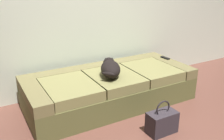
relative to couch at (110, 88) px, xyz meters
The scene contains 4 objects.
couch is the anchor object (origin of this frame).
dog_dark 0.33m from the couch, 117.64° to the right, with size 0.38×0.54×0.19m.
tv_remote 1.03m from the couch, ahead, with size 0.04×0.15×0.02m, color black.
handbag 0.89m from the couch, 80.36° to the right, with size 0.32×0.18×0.38m.
Camera 1 is at (-1.45, -1.58, 1.58)m, focal length 40.35 mm.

